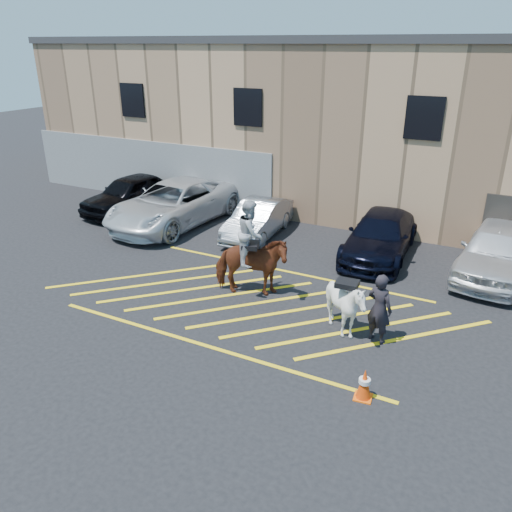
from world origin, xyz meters
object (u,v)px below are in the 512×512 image
at_px(car_white_suv, 497,251).
at_px(handler, 379,308).
at_px(car_black_suv, 130,194).
at_px(saddled_white, 345,306).
at_px(mounted_bay, 251,258).
at_px(car_blue_suv, 380,235).
at_px(car_silver_sedan, 258,219).
at_px(car_white_pickup, 174,204).
at_px(traffic_cone, 364,384).

height_order(car_white_suv, handler, handler).
relative_size(car_black_suv, saddled_white, 2.95).
bearing_deg(mounted_bay, car_blue_suv, 61.04).
xyz_separation_m(car_black_suv, car_silver_sedan, (6.52, -0.20, -0.12)).
height_order(car_black_suv, car_white_pickup, car_white_pickup).
height_order(car_silver_sedan, traffic_cone, car_silver_sedan).
height_order(handler, mounted_bay, mounted_bay).
height_order(car_silver_sedan, car_white_suv, car_white_suv).
bearing_deg(car_silver_sedan, handler, -45.10).
xyz_separation_m(car_white_suv, traffic_cone, (-2.07, -8.00, -0.50)).
bearing_deg(mounted_bay, car_white_pickup, 143.86).
xyz_separation_m(car_white_pickup, handler, (9.86, -5.05, 0.05)).
distance_m(car_black_suv, handler, 13.79).
xyz_separation_m(car_silver_sedan, handler, (6.10, -5.36, 0.24)).
distance_m(car_silver_sedan, traffic_cone, 10.06).
distance_m(car_silver_sedan, handler, 8.13).
height_order(car_blue_suv, traffic_cone, car_blue_suv).
bearing_deg(traffic_cone, car_silver_sedan, 129.79).
relative_size(car_black_suv, handler, 2.57).
bearing_deg(car_silver_sedan, mounted_bay, -69.56).
height_order(car_black_suv, mounted_bay, mounted_bay).
distance_m(car_black_suv, saddled_white, 13.04).
xyz_separation_m(car_black_suv, car_white_pickup, (2.76, -0.52, 0.07)).
bearing_deg(handler, saddled_white, 22.64).
distance_m(car_silver_sedan, mounted_bay, 5.03).
bearing_deg(car_white_suv, car_black_suv, -173.11).
xyz_separation_m(car_silver_sedan, traffic_cone, (6.43, -7.72, -0.33)).
xyz_separation_m(car_white_suv, mounted_bay, (-6.45, -4.85, 0.33)).
distance_m(saddled_white, traffic_cone, 2.63).
distance_m(handler, traffic_cone, 2.45).
relative_size(car_white_suv, saddled_white, 3.11).
bearing_deg(car_white_pickup, handler, -22.57).
distance_m(car_black_suv, car_blue_suv, 11.25).
distance_m(car_blue_suv, traffic_cone, 8.18).
height_order(car_silver_sedan, mounted_bay, mounted_bay).
distance_m(car_silver_sedan, car_blue_suv, 4.74).
bearing_deg(car_white_suv, car_white_pickup, -170.61).
bearing_deg(car_white_suv, mounted_bay, -136.47).
relative_size(handler, mounted_bay, 0.63).
xyz_separation_m(handler, traffic_cone, (0.33, -2.36, -0.57)).
bearing_deg(handler, mounted_bay, 7.83).
xyz_separation_m(car_blue_suv, car_white_suv, (3.77, 0.01, 0.12)).
height_order(car_white_suv, saddled_white, car_white_suv).
height_order(car_black_suv, car_silver_sedan, car_black_suv).
xyz_separation_m(car_white_pickup, saddled_white, (9.01, -5.10, -0.07)).
height_order(car_black_suv, handler, handler).
bearing_deg(saddled_white, car_white_pickup, 150.48).
bearing_deg(saddled_white, mounted_bay, 165.05).
relative_size(mounted_bay, traffic_cone, 4.06).
bearing_deg(mounted_bay, car_silver_sedan, 114.22).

